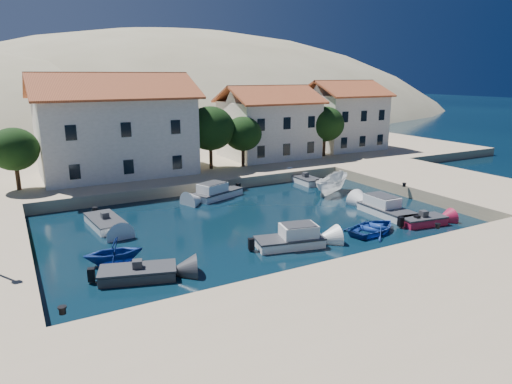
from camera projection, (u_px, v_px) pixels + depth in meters
ground at (347, 273)px, 24.95m from camera, size 400.00×400.00×0.00m
quay_south at (437, 313)px, 19.74m from camera, size 52.00×12.00×1.00m
quay_east at (448, 185)px, 42.89m from camera, size 11.00×20.00×1.00m
quay_north at (165, 156)px, 58.01m from camera, size 80.00×36.00×1.00m
hills at (142, 185)px, 145.31m from camera, size 254.00×176.00×99.00m
building_left at (115, 123)px, 44.43m from camera, size 14.70×9.45×9.70m
building_mid at (269, 121)px, 53.86m from camera, size 10.50×8.40×8.30m
building_right at (343, 114)px, 60.26m from camera, size 9.45×8.40×8.80m
trees at (224, 131)px, 47.46m from camera, size 37.30×5.30×6.45m
bollards at (343, 225)px, 29.26m from camera, size 29.36×9.56×0.30m
motorboat_grey_sw at (138, 274)px, 24.17m from camera, size 4.34×2.87×1.25m
cabin_cruiser_south at (290, 240)px, 28.65m from camera, size 4.58×2.73×1.60m
rowboat_south at (373, 232)px, 31.48m from camera, size 4.87×3.96×0.89m
motorboat_red_se at (423, 221)px, 32.91m from camera, size 3.52×1.96×1.25m
cabin_cruiser_east at (388, 209)px, 35.07m from camera, size 2.14×5.04×1.60m
boat_east at (331, 193)px, 41.79m from camera, size 5.20×3.82×1.89m
motorboat_white_ne at (305, 180)px, 45.69m from camera, size 1.79×3.78×1.25m
rowboat_west at (114, 263)px, 26.21m from camera, size 3.52×3.13×1.71m
motorboat_white_west at (106, 223)px, 32.54m from camera, size 2.36×4.57×1.25m
cabin_cruiser_north at (218, 192)px, 40.23m from camera, size 5.00×3.48×1.60m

